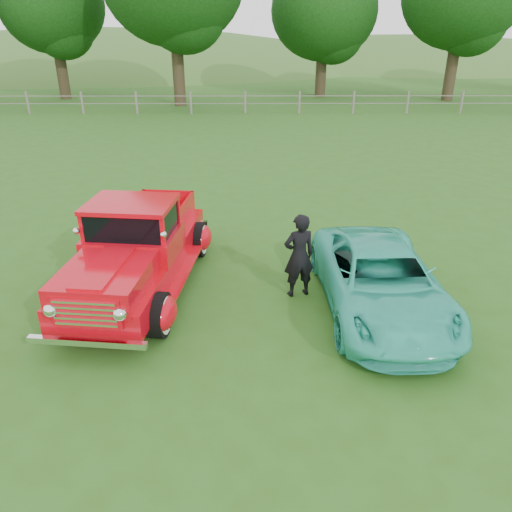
{
  "coord_description": "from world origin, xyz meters",
  "views": [
    {
      "loc": [
        0.45,
        -6.51,
        4.69
      ],
      "look_at": [
        0.49,
        1.2,
        1.04
      ],
      "focal_mm": 35.0,
      "sensor_mm": 36.0,
      "label": 1
    }
  ],
  "objects_px": {
    "red_pickup": "(137,251)",
    "teal_sedan": "(381,281)",
    "tree_mid_west": "(52,5)",
    "tree_near_east": "(324,11)",
    "man": "(299,256)"
  },
  "relations": [
    {
      "from": "red_pickup",
      "to": "teal_sedan",
      "type": "distance_m",
      "value": 4.49
    },
    {
      "from": "tree_mid_west",
      "to": "tree_near_east",
      "type": "xyz_separation_m",
      "value": [
        17.0,
        1.0,
        -0.3
      ]
    },
    {
      "from": "tree_mid_west",
      "to": "teal_sedan",
      "type": "height_order",
      "value": "tree_mid_west"
    },
    {
      "from": "tree_mid_west",
      "to": "red_pickup",
      "type": "distance_m",
      "value": 28.38
    },
    {
      "from": "tree_mid_west",
      "to": "tree_near_east",
      "type": "height_order",
      "value": "tree_mid_west"
    },
    {
      "from": "tree_mid_west",
      "to": "man",
      "type": "height_order",
      "value": "tree_mid_west"
    },
    {
      "from": "man",
      "to": "tree_mid_west",
      "type": "bearing_deg",
      "value": -79.66
    },
    {
      "from": "tree_mid_west",
      "to": "man",
      "type": "distance_m",
      "value": 29.83
    },
    {
      "from": "tree_near_east",
      "to": "teal_sedan",
      "type": "height_order",
      "value": "tree_near_east"
    },
    {
      "from": "red_pickup",
      "to": "man",
      "type": "relative_size",
      "value": 3.19
    },
    {
      "from": "teal_sedan",
      "to": "tree_mid_west",
      "type": "bearing_deg",
      "value": 116.82
    },
    {
      "from": "tree_near_east",
      "to": "man",
      "type": "distance_m",
      "value": 27.9
    },
    {
      "from": "tree_mid_west",
      "to": "red_pickup",
      "type": "relative_size",
      "value": 1.65
    },
    {
      "from": "tree_near_east",
      "to": "man",
      "type": "height_order",
      "value": "tree_near_east"
    },
    {
      "from": "tree_mid_west",
      "to": "tree_near_east",
      "type": "relative_size",
      "value": 1.02
    }
  ]
}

